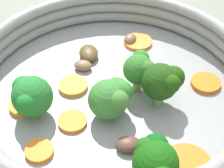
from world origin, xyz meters
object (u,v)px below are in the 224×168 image
Objects in this scene: carrot_slice_1 at (187,164)px; mushroom_piece_1 at (129,144)px; carrot_slice_2 at (206,83)px; carrot_slice_4 at (73,86)px; broccoli_floret_0 at (31,96)px; broccoli_floret_4 at (140,69)px; mushroom_piece_0 at (89,53)px; carrot_slice_3 at (138,42)px; broccoli_floret_1 at (163,82)px; carrot_slice_6 at (39,151)px; mushroom_piece_3 at (83,65)px; broccoli_floret_3 at (112,97)px; carrot_slice_0 at (24,106)px; carrot_slice_5 at (72,121)px; broccoli_floret_2 at (155,161)px; skillet at (112,97)px; mushroom_piece_2 at (130,39)px.

mushroom_piece_1 reaches higher than carrot_slice_1.
carrot_slice_2 is 0.16m from carrot_slice_4.
broccoli_floret_0 and broccoli_floret_4 have the same top height.
carrot_slice_2 is at bearing 37.03° from mushroom_piece_0.
carrot_slice_1 and carrot_slice_2 have the same top height.
carrot_slice_3 is 0.74× the size of broccoli_floret_1.
mushroom_piece_3 is at bearing 132.10° from carrot_slice_6.
carrot_slice_1 is at bearing 14.56° from broccoli_floret_3.
mushroom_piece_0 is (-0.08, -0.02, -0.02)m from broccoli_floret_4.
broccoli_floret_4 reaches higher than carrot_slice_2.
broccoli_floret_1 is at bearing -94.14° from carrot_slice_2.
broccoli_floret_0 is 0.12m from broccoli_floret_4.
carrot_slice_6 is at bearing -18.26° from broccoli_floret_0.
broccoli_floret_3 reaches higher than carrot_slice_0.
carrot_slice_4 is at bearing -47.74° from mushroom_piece_0.
carrot_slice_5 is 0.11m from broccoli_floret_2.
broccoli_floret_2 is (0.14, 0.06, 0.00)m from broccoli_floret_0.
mushroom_piece_0 and mushroom_piece_1 have the same top height.
skillet is at bearing -137.59° from broccoli_floret_1.
mushroom_piece_3 is at bearing -133.62° from carrot_slice_2.
broccoli_floret_2 is 1.02× the size of broccoli_floret_3.
carrot_slice_4 is (-0.03, -0.03, 0.01)m from skillet.
mushroom_piece_0 reaches higher than carrot_slice_2.
carrot_slice_1 is (0.12, 0.01, 0.01)m from skillet.
carrot_slice_4 is at bearing 132.31° from carrot_slice_6.
broccoli_floret_2 is at bearing -61.63° from carrot_slice_2.
broccoli_floret_3 reaches higher than carrot_slice_4.
carrot_slice_3 is 0.09m from broccoli_floret_4.
carrot_slice_4 is 1.73× the size of mushroom_piece_2.
mushroom_piece_2 is at bearing 137.00° from broccoli_floret_3.
broccoli_floret_2 reaches higher than mushroom_piece_1.
broccoli_floret_4 is (0.04, 0.12, 0.03)m from carrot_slice_0.
carrot_slice_4 is 0.70× the size of broccoli_floret_2.
mushroom_piece_0 is at bearing -166.85° from broccoli_floret_1.
mushroom_piece_3 is at bearing 170.65° from mushroom_piece_1.
broccoli_floret_3 reaches higher than carrot_slice_1.
broccoli_floret_3 is (-0.02, -0.12, 0.02)m from carrot_slice_2.
broccoli_floret_1 is 0.10m from broccoli_floret_2.
carrot_slice_0 is 1.03× the size of carrot_slice_5.
broccoli_floret_3 is 1.02× the size of broccoli_floret_4.
carrot_slice_5 is at bearing 41.07° from broccoli_floret_0.
broccoli_floret_0 is at bearing -103.35° from broccoli_floret_4.
skillet is at bearing -51.94° from carrot_slice_3.
carrot_slice_5 is at bearing 35.29° from carrot_slice_0.
carrot_slice_1 is 1.64× the size of carrot_slice_6.
carrot_slice_1 is at bearing -1.20° from mushroom_piece_0.
broccoli_floret_0 reaches higher than carrot_slice_1.
broccoli_floret_4 is at bearing -28.32° from mushroom_piece_2.
carrot_slice_5 is at bearing -75.74° from skillet.
broccoli_floret_2 is 0.21m from mushroom_piece_2.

